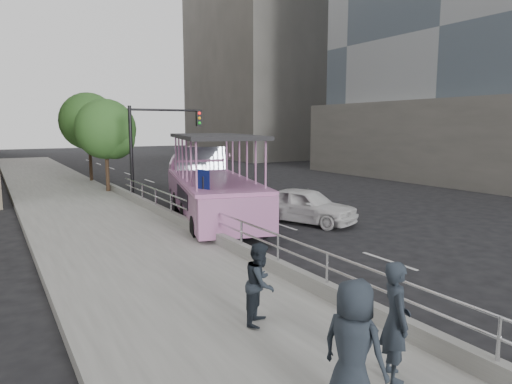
{
  "coord_description": "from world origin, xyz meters",
  "views": [
    {
      "loc": [
        -9.53,
        -11.67,
        4.17
      ],
      "look_at": [
        -1.46,
        1.95,
        1.85
      ],
      "focal_mm": 32.0,
      "sensor_mm": 36.0,
      "label": 1
    }
  ],
  "objects": [
    {
      "name": "midrise_stone_a",
      "position": [
        26.0,
        42.0,
        16.0
      ],
      "size": [
        20.0,
        20.0,
        32.0
      ],
      "primitive_type": "cube",
      "color": "slate",
      "rests_on": "ground"
    },
    {
      "name": "kerb_wall",
      "position": [
        -3.12,
        2.0,
        0.48
      ],
      "size": [
        0.24,
        30.0,
        0.36
      ],
      "primitive_type": "cube",
      "color": "#A1A29D",
      "rests_on": "sidewalk"
    },
    {
      "name": "sidewalk",
      "position": [
        -5.75,
        10.0,
        0.15
      ],
      "size": [
        5.5,
        80.0,
        0.3
      ],
      "primitive_type": "cube",
      "color": "#A0A09B",
      "rests_on": "ground"
    },
    {
      "name": "pedestrian_near",
      "position": [
        -4.34,
        -7.1,
        1.23
      ],
      "size": [
        0.72,
        0.81,
        1.86
      ],
      "primitive_type": "imported",
      "rotation": [
        0.0,
        0.0,
        1.06
      ],
      "color": "#222932",
      "rests_on": "sidewalk"
    },
    {
      "name": "street_tree_far",
      "position": [
        -3.1,
        21.93,
        4.31
      ],
      "size": [
        3.97,
        3.97,
        6.45
      ],
      "color": "#342417",
      "rests_on": "ground"
    },
    {
      "name": "pedestrian_far",
      "position": [
        -5.56,
        -7.48,
        1.25
      ],
      "size": [
        0.86,
        1.07,
        1.9
      ],
      "primitive_type": "imported",
      "rotation": [
        0.0,
        0.0,
        1.87
      ],
      "color": "#222932",
      "rests_on": "sidewalk"
    },
    {
      "name": "car",
      "position": [
        2.16,
        3.87,
        0.76
      ],
      "size": [
        3.42,
        4.82,
        1.52
      ],
      "primitive_type": "imported",
      "rotation": [
        0.0,
        0.0,
        0.4
      ],
      "color": "silver",
      "rests_on": "ground"
    },
    {
      "name": "traffic_signal",
      "position": [
        -1.7,
        12.5,
        3.5
      ],
      "size": [
        4.2,
        0.32,
        5.2
      ],
      "color": "black",
      "rests_on": "ground"
    },
    {
      "name": "pedestrian_mid",
      "position": [
        -5.09,
        -4.35,
        1.11
      ],
      "size": [
        1.0,
        0.99,
        1.62
      ],
      "primitive_type": "imported",
      "rotation": [
        0.0,
        0.0,
        0.76
      ],
      "color": "#222932",
      "rests_on": "sidewalk"
    },
    {
      "name": "duck_boat",
      "position": [
        -0.95,
        7.05,
        1.41
      ],
      "size": [
        5.52,
        11.72,
        3.79
      ],
      "color": "black",
      "rests_on": "ground"
    },
    {
      "name": "ground",
      "position": [
        0.0,
        0.0,
        0.0
      ],
      "size": [
        160.0,
        160.0,
        0.0
      ],
      "primitive_type": "plane",
      "color": "black"
    },
    {
      "name": "guardrail",
      "position": [
        -3.12,
        2.0,
        1.14
      ],
      "size": [
        0.07,
        22.0,
        0.71
      ],
      "color": "silver",
      "rests_on": "kerb_wall"
    },
    {
      "name": "parking_sign",
      "position": [
        -3.0,
        3.0,
        1.66
      ],
      "size": [
        0.25,
        0.55,
        2.63
      ],
      "color": "black",
      "rests_on": "ground"
    },
    {
      "name": "street_tree_near",
      "position": [
        -3.3,
        15.93,
        3.82
      ],
      "size": [
        3.52,
        3.52,
        5.72
      ],
      "color": "#342417",
      "rests_on": "ground"
    }
  ]
}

